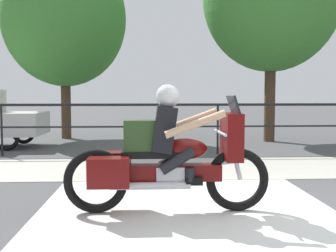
% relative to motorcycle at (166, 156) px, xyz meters
% --- Properties ---
extents(ground_plane, '(120.00, 120.00, 0.00)m').
position_rel_motorcycle_xyz_m(ground_plane, '(1.49, -0.35, -0.69)').
color(ground_plane, '#4C4C4F').
extents(sidewalk_band, '(44.00, 2.40, 0.01)m').
position_rel_motorcycle_xyz_m(sidewalk_band, '(1.49, 3.05, -0.69)').
color(sidewalk_band, '#B7B2A8').
rests_on(sidewalk_band, ground).
extents(crosswalk_band, '(3.70, 6.00, 0.01)m').
position_rel_motorcycle_xyz_m(crosswalk_band, '(0.26, -0.55, -0.69)').
color(crosswalk_band, silver).
rests_on(crosswalk_band, ground).
extents(fence_railing, '(36.00, 0.05, 1.23)m').
position_rel_motorcycle_xyz_m(fence_railing, '(1.49, 4.91, 0.27)').
color(fence_railing, black).
rests_on(fence_railing, ground).
extents(motorcycle, '(2.53, 0.76, 1.57)m').
position_rel_motorcycle_xyz_m(motorcycle, '(0.00, 0.00, 0.00)').
color(motorcycle, black).
rests_on(motorcycle, ground).
extents(tree_behind_car, '(3.94, 3.94, 6.04)m').
position_rel_motorcycle_xyz_m(tree_behind_car, '(-2.84, 8.79, 3.16)').
color(tree_behind_car, '#473323').
rests_on(tree_behind_car, ground).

